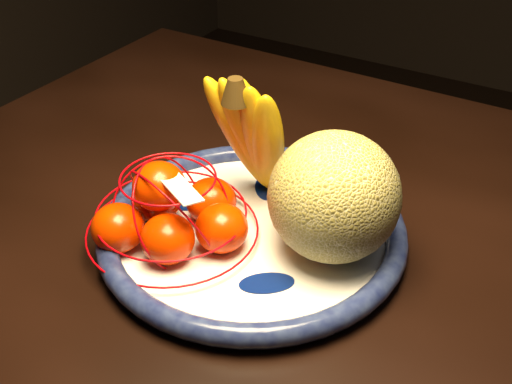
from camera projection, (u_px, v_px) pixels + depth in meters
The scene contains 6 objects.
dining_table at pixel (425, 320), 0.83m from camera, with size 1.62×0.99×0.81m.
fruit_bowl at pixel (252, 231), 0.83m from camera, with size 0.40×0.40×0.03m.
cantaloupe at pixel (334, 197), 0.75m from camera, with size 0.16×0.16×0.16m, color olive.
banana_bunch at pixel (255, 133), 0.82m from camera, with size 0.14×0.13×0.21m.
mandarin_bag at pixel (172, 214), 0.79m from camera, with size 0.28×0.28×0.14m.
price_tag at pixel (178, 186), 0.74m from camera, with size 0.07×0.03×0.00m, color white.
Camera 1 is at (0.02, -0.73, 1.33)m, focal length 45.00 mm.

